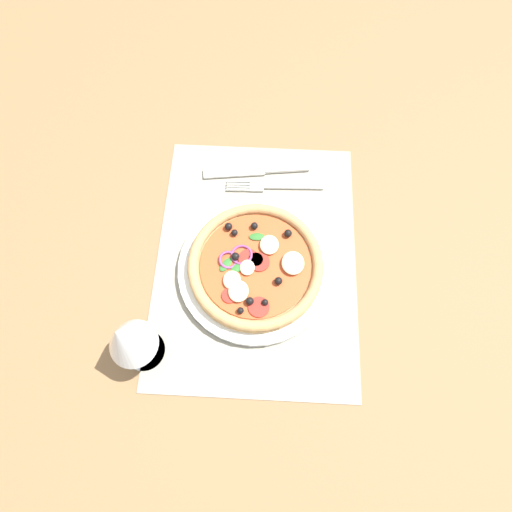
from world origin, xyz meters
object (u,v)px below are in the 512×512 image
knife (255,171)px  wine_glass (126,339)px  fork (269,186)px  plate (253,268)px  pizza (253,265)px

knife → wine_glass: wine_glass is taller
fork → wine_glass: wine_glass is taller
fork → knife: knife is taller
plate → knife: plate is taller
wine_glass → knife: bearing=-24.7°
plate → knife: size_ratio=1.31×
plate → fork: size_ratio=1.45×
fork → wine_glass: bearing=57.1°
plate → fork: (16.62, -2.17, -0.47)cm
fork → wine_glass: 37.52cm
plate → pizza: pizza is taller
pizza → knife: pizza is taller
fork → knife: (3.24, 2.82, 0.03)cm
knife → fork: bearing=124.1°
knife → pizza: bearing=85.1°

